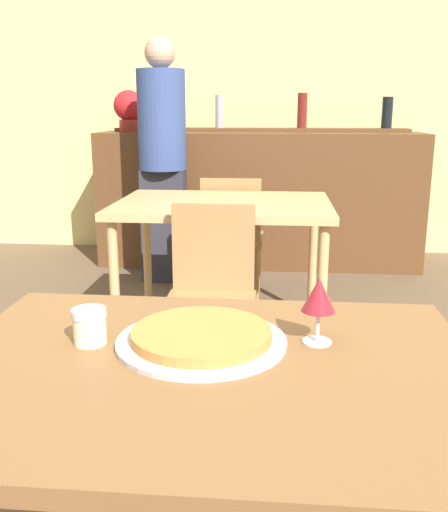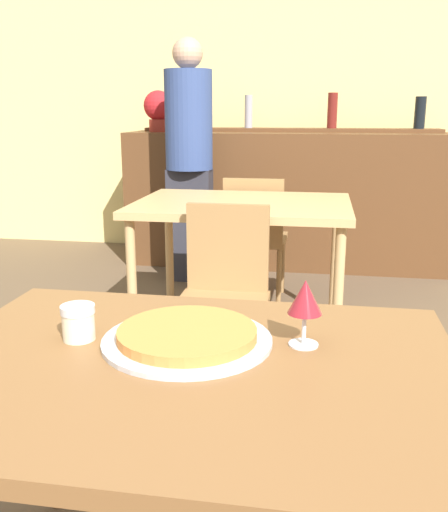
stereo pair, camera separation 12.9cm
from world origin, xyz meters
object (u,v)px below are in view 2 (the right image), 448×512
at_px(chair_far_side_front, 224,286).
at_px(cheese_shaker, 78,322).
at_px(chair_far_side_back, 255,232).
at_px(pizza_tray, 187,336).
at_px(wine_glass, 305,299).
at_px(potted_plant, 159,109).
at_px(person_standing, 189,153).

relative_size(chair_far_side_front, cheese_shaker, 9.84).
height_order(chair_far_side_back, pizza_tray, chair_far_side_back).
bearing_deg(wine_glass, cheese_shaker, -174.19).
height_order(cheese_shaker, potted_plant, potted_plant).
distance_m(chair_far_side_front, chair_far_side_back, 1.20).
relative_size(pizza_tray, cheese_shaker, 4.71).
bearing_deg(person_standing, potted_plant, 125.04).
bearing_deg(person_standing, pizza_tray, -77.12).
xyz_separation_m(chair_far_side_front, pizza_tray, (0.12, -1.20, 0.25)).
xyz_separation_m(chair_far_side_front, chair_far_side_back, (0.00, 1.20, 0.00)).
relative_size(cheese_shaker, potted_plant, 0.26).
distance_m(chair_far_side_back, wine_glass, 2.42).
bearing_deg(pizza_tray, wine_glass, 6.98).
xyz_separation_m(chair_far_side_back, cheese_shaker, (-0.15, -2.42, 0.28)).
xyz_separation_m(chair_far_side_back, potted_plant, (-0.91, 0.99, 0.78)).
xyz_separation_m(chair_far_side_back, wine_glass, (0.39, -2.36, 0.35)).
height_order(chair_far_side_back, person_standing, person_standing).
relative_size(pizza_tray, wine_glass, 2.53).
xyz_separation_m(pizza_tray, wine_glass, (0.27, 0.03, 0.10)).
height_order(chair_far_side_back, cheese_shaker, chair_far_side_back).
bearing_deg(chair_far_side_front, chair_far_side_back, 90.00).
relative_size(pizza_tray, person_standing, 0.23).
bearing_deg(chair_far_side_back, pizza_tray, 92.75).
distance_m(cheese_shaker, person_standing, 2.91).
distance_m(chair_far_side_back, person_standing, 0.85).
xyz_separation_m(person_standing, potted_plant, (-0.37, 0.53, 0.31)).
xyz_separation_m(pizza_tray, potted_plant, (-1.03, 3.39, 0.53)).
distance_m(pizza_tray, person_standing, 2.94).
bearing_deg(wine_glass, potted_plant, 111.13).
bearing_deg(wine_glass, pizza_tray, -173.02).
height_order(chair_far_side_front, wine_glass, wine_glass).
bearing_deg(chair_far_side_back, wine_glass, 99.29).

